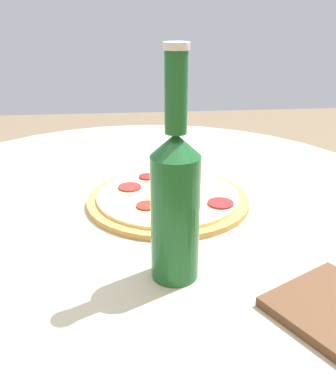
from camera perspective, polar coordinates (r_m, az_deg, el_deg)
The scene contains 3 objects.
table at distance 0.87m, azimuth -2.93°, elevation -9.38°, with size 1.01×1.01×0.76m.
pizza at distance 0.76m, azimuth 0.03°, elevation -0.83°, with size 0.29×0.29×0.02m.
beer_bottle at distance 0.51m, azimuth 0.97°, elevation -1.04°, with size 0.06×0.06×0.29m.
Camera 1 is at (0.03, 0.73, 1.07)m, focal length 40.00 mm.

